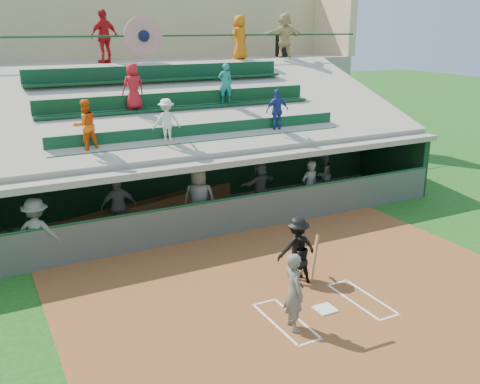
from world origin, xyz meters
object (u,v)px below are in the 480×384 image
batter_at_plate (294,291)px  catcher (299,259)px  home_plate (325,309)px  trash_bin (282,46)px

batter_at_plate → catcher: bearing=53.6°
home_plate → batter_at_plate: (-1.03, -0.30, 0.83)m
catcher → trash_bin: 14.34m
catcher → trash_bin: trash_bin is taller
batter_at_plate → catcher: batter_at_plate is taller
batter_at_plate → trash_bin: trash_bin is taller
home_plate → catcher: catcher is taller
batter_at_plate → home_plate: bearing=16.3°
home_plate → catcher: bearing=81.2°
batter_at_plate → catcher: 2.11m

